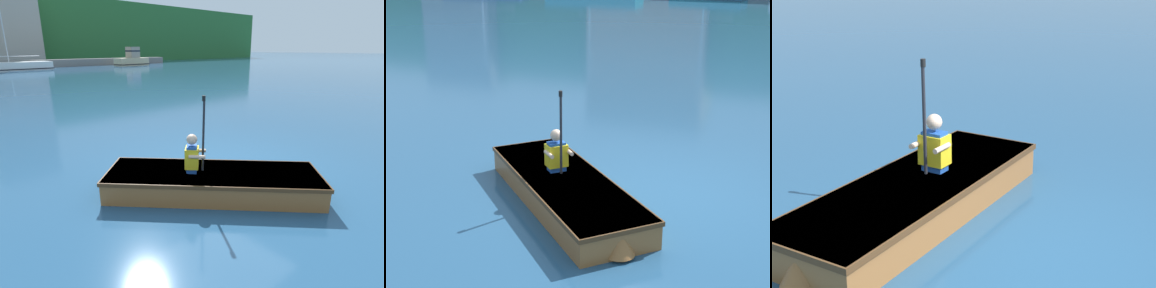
% 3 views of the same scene
% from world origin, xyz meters
% --- Properties ---
extents(ground_plane, '(300.00, 300.00, 0.00)m').
position_xyz_m(ground_plane, '(0.00, 0.00, 0.00)').
color(ground_plane, navy).
extents(rowboat_foreground, '(3.19, 3.23, 0.38)m').
position_xyz_m(rowboat_foreground, '(-1.11, -0.78, 0.22)').
color(rowboat_foreground, '#935B2D').
rests_on(rowboat_foreground, ground).
extents(person_paddler, '(0.46, 0.46, 1.23)m').
position_xyz_m(person_paddler, '(-1.37, -0.51, 0.66)').
color(person_paddler, '#1E4CA5').
rests_on(person_paddler, rowboat_foreground).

